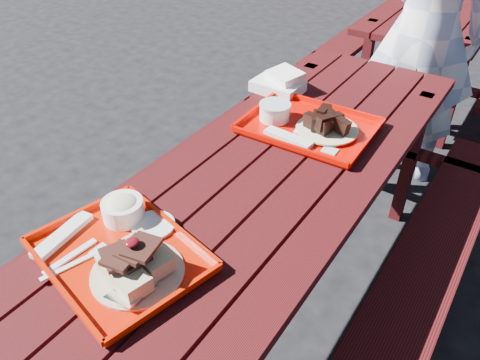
% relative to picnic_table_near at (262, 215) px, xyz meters
% --- Properties ---
extents(ground, '(60.00, 60.00, 0.00)m').
position_rel_picnic_table_near_xyz_m(ground, '(0.00, 0.00, -0.56)').
color(ground, black).
rests_on(ground, ground).
extents(picnic_table_near, '(1.41, 2.40, 0.75)m').
position_rel_picnic_table_near_xyz_m(picnic_table_near, '(0.00, 0.00, 0.00)').
color(picnic_table_near, '#450D10').
rests_on(picnic_table_near, ground).
extents(picnic_table_far, '(1.41, 2.40, 0.75)m').
position_rel_picnic_table_near_xyz_m(picnic_table_far, '(0.00, 2.80, 0.00)').
color(picnic_table_far, '#450D10').
rests_on(picnic_table_far, ground).
extents(near_tray, '(0.55, 0.47, 0.15)m').
position_rel_picnic_table_near_xyz_m(near_tray, '(-0.12, -0.55, 0.23)').
color(near_tray, red).
rests_on(near_tray, picnic_table_near).
extents(far_tray, '(0.52, 0.41, 0.09)m').
position_rel_picnic_table_near_xyz_m(far_tray, '(-0.02, 0.36, 0.22)').
color(far_tray, '#CC0800').
rests_on(far_tray, picnic_table_near).
extents(white_cloth, '(0.23, 0.20, 0.09)m').
position_rel_picnic_table_near_xyz_m(white_cloth, '(-0.29, 0.61, 0.23)').
color(white_cloth, white).
rests_on(white_cloth, picnic_table_near).
extents(person, '(0.71, 0.53, 1.75)m').
position_rel_picnic_table_near_xyz_m(person, '(0.12, 1.42, 0.32)').
color(person, '#ABBEE1').
rests_on(person, ground).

